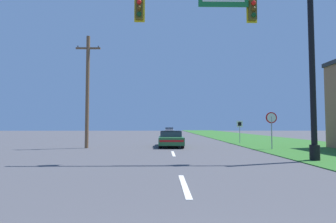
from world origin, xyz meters
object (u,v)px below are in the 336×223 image
(stop_sign, at_px, (271,122))
(route_sign_post, at_px, (240,127))
(car_ahead, at_px, (171,139))
(far_car, at_px, (169,130))
(utility_pole_near, at_px, (87,89))
(signal_mast, at_px, (265,46))

(stop_sign, height_order, route_sign_post, stop_sign)
(car_ahead, xyz_separation_m, far_car, (0.66, 35.03, -0.00))
(stop_sign, relative_size, utility_pole_near, 0.30)
(stop_sign, distance_m, route_sign_post, 6.13)
(route_sign_post, xyz_separation_m, utility_pole_near, (-12.53, -4.68, 2.74))
(signal_mast, relative_size, far_car, 2.22)
(signal_mast, relative_size, car_ahead, 2.05)
(far_car, relative_size, utility_pole_near, 0.52)
(signal_mast, distance_m, route_sign_post, 12.60)
(stop_sign, bearing_deg, car_ahead, 157.80)
(signal_mast, bearing_deg, stop_sign, 65.48)
(route_sign_post, height_order, utility_pole_near, utility_pole_near)
(stop_sign, relative_size, route_sign_post, 1.23)
(signal_mast, height_order, stop_sign, signal_mast)
(car_ahead, xyz_separation_m, route_sign_post, (6.39, 3.34, 0.92))
(far_car, distance_m, route_sign_post, 32.22)
(far_car, distance_m, utility_pole_near, 37.18)
(far_car, xyz_separation_m, route_sign_post, (5.73, -31.69, 0.92))
(signal_mast, xyz_separation_m, route_sign_post, (2.21, 11.80, -3.83))
(car_ahead, bearing_deg, signal_mast, -63.71)
(signal_mast, distance_m, far_car, 43.89)
(car_ahead, height_order, far_car, same)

